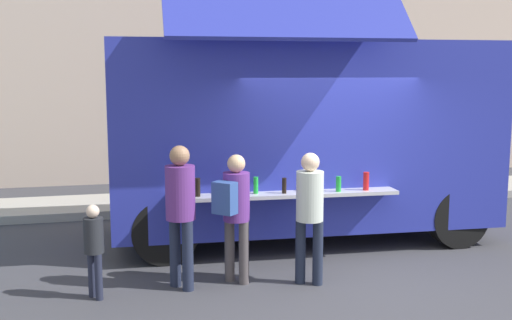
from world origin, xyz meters
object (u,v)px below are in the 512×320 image
Objects in this scene: food_truck_main at (301,133)px; child_near_queue at (94,243)px; customer_mid_with_backpack at (235,206)px; customer_rear_waiting at (180,204)px; trash_bin at (445,176)px; customer_front_ordering at (310,207)px.

food_truck_main is 3.80m from child_near_queue.
customer_rear_waiting reaches higher than customer_mid_with_backpack.
trash_bin is 6.78m from customer_mid_with_backpack.
child_near_queue reaches higher than trash_bin.
customer_front_ordering is 0.94× the size of customer_rear_waiting.
food_truck_main is 5.27× the size of child_near_queue.
food_truck_main is at bearing 7.99° from customer_rear_waiting.
customer_mid_with_backpack is at bearing -28.85° from child_near_queue.
child_near_queue is (-1.66, -0.13, -0.32)m from customer_mid_with_backpack.
trash_bin is 0.53× the size of customer_front_ordering.
food_truck_main is at bearing -149.14° from trash_bin.
food_truck_main is 4.68m from trash_bin.
customer_rear_waiting is at bearing -135.13° from food_truck_main.
trash_bin is 0.78× the size of child_near_queue.
customer_mid_with_backpack is 0.66m from customer_rear_waiting.
trash_bin is 0.54× the size of customer_mid_with_backpack.
customer_rear_waiting is (-0.66, -0.02, 0.06)m from customer_mid_with_backpack.
customer_mid_with_backpack is 1.45× the size of child_near_queue.
child_near_queue is (-1.00, -0.10, -0.38)m from customer_rear_waiting.
customer_front_ordering is 1.02× the size of customer_mid_with_backpack.
customer_front_ordering is at bearing -59.90° from customer_mid_with_backpack.
food_truck_main reaches higher than customer_mid_with_backpack.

